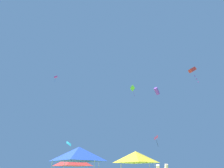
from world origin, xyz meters
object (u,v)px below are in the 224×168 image
(kite_cyan_diamond, at_px, (69,143))
(kite_magenta_diamond, at_px, (156,138))
(canopy_tent_red, at_px, (73,161))
(canopy_tent_yellow, at_px, (136,157))
(kite_red_box, at_px, (192,70))
(canopy_tent_blue, at_px, (79,154))
(kite_purple_box, at_px, (157,91))
(kite_lime_diamond, at_px, (133,89))
(kite_magenta_box, at_px, (56,77))

(kite_cyan_diamond, height_order, kite_magenta_diamond, kite_cyan_diamond)
(canopy_tent_red, height_order, kite_cyan_diamond, kite_cyan_diamond)
(canopy_tent_yellow, distance_m, kite_red_box, 10.67)
(canopy_tent_yellow, bearing_deg, canopy_tent_blue, -139.45)
(canopy_tent_yellow, relative_size, kite_cyan_diamond, 2.73)
(canopy_tent_blue, xyz_separation_m, kite_cyan_diamond, (-6.38, 19.37, 3.62))
(kite_purple_box, bearing_deg, kite_magenta_diamond, -169.33)
(canopy_tent_blue, relative_size, kite_red_box, 2.32)
(kite_red_box, xyz_separation_m, kite_lime_diamond, (-2.55, 24.36, 10.26))
(canopy_tent_blue, bearing_deg, kite_magenta_diamond, 52.00)
(canopy_tent_blue, height_order, kite_cyan_diamond, kite_cyan_diamond)
(canopy_tent_blue, relative_size, kite_lime_diamond, 1.49)
(kite_magenta_box, height_order, kite_purple_box, kite_magenta_box)
(canopy_tent_yellow, xyz_separation_m, kite_lime_diamond, (1.82, 16.74, 16.31))
(kite_cyan_diamond, distance_m, kite_magenta_diamond, 17.34)
(kite_cyan_diamond, relative_size, kite_magenta_box, 1.00)
(kite_magenta_box, bearing_deg, kite_cyan_diamond, 72.61)
(kite_lime_diamond, bearing_deg, kite_magenta_diamond, -77.08)
(canopy_tent_blue, xyz_separation_m, kite_purple_box, (10.36, 11.99, 11.32))
(canopy_tent_blue, distance_m, kite_cyan_diamond, 20.72)
(kite_cyan_diamond, height_order, kite_lime_diamond, kite_lime_diamond)
(kite_red_box, bearing_deg, kite_magenta_diamond, 91.50)
(canopy_tent_red, distance_m, kite_lime_diamond, 25.14)
(kite_magenta_diamond, height_order, kite_lime_diamond, kite_lime_diamond)
(canopy_tent_blue, xyz_separation_m, kite_magenta_diamond, (9.20, 11.77, 3.25))
(kite_red_box, distance_m, kite_magenta_diamond, 15.21)
(kite_lime_diamond, bearing_deg, canopy_tent_yellow, -96.22)
(kite_magenta_box, bearing_deg, kite_red_box, -40.88)
(kite_magenta_box, bearing_deg, kite_lime_diamond, 29.14)
(canopy_tent_blue, height_order, kite_red_box, kite_red_box)
(canopy_tent_yellow, relative_size, canopy_tent_blue, 1.02)
(kite_lime_diamond, height_order, kite_purple_box, kite_lime_diamond)
(canopy_tent_red, bearing_deg, canopy_tent_yellow, 0.21)
(canopy_tent_yellow, bearing_deg, kite_cyan_diamond, 127.87)
(kite_magenta_box, relative_size, kite_red_box, 0.87)
(canopy_tent_blue, bearing_deg, kite_cyan_diamond, 108.23)
(canopy_tent_red, height_order, kite_magenta_box, kite_magenta_box)
(kite_magenta_box, height_order, kite_red_box, kite_magenta_box)
(canopy_tent_red, height_order, kite_magenta_diamond, kite_magenta_diamond)
(canopy_tent_yellow, height_order, canopy_tent_blue, canopy_tent_yellow)
(kite_magenta_diamond, distance_m, kite_purple_box, 8.16)
(canopy_tent_blue, xyz_separation_m, kite_magenta_box, (-8.53, 12.52, 14.89))
(kite_magenta_box, bearing_deg, kite_purple_box, -1.61)
(kite_cyan_diamond, bearing_deg, kite_magenta_diamond, -26.00)
(canopy_tent_yellow, height_order, canopy_tent_red, canopy_tent_yellow)
(canopy_tent_yellow, height_order, kite_cyan_diamond, kite_cyan_diamond)
(kite_magenta_box, xyz_separation_m, kite_lime_diamond, (15.57, 8.68, 1.48))
(canopy_tent_yellow, height_order, kite_lime_diamond, kite_lime_diamond)
(kite_purple_box, bearing_deg, canopy_tent_red, -147.53)
(canopy_tent_blue, distance_m, kite_magenta_diamond, 15.29)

